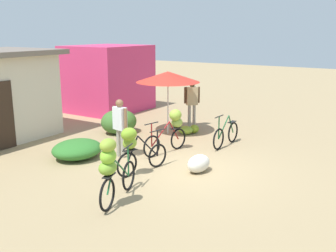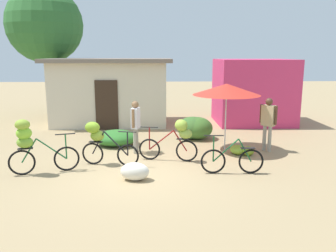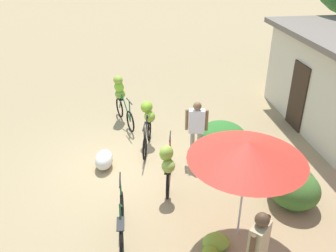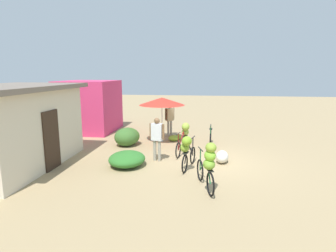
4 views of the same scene
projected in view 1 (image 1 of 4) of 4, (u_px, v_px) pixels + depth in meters
name	position (u px, v px, depth m)	size (l,w,h in m)	color
ground_plane	(182.00, 167.00, 10.17)	(60.00, 60.00, 0.00)	#9E865E
shop_pink	(108.00, 78.00, 17.16)	(3.20, 2.80, 2.79)	#D13466
hedge_bush_front_left	(77.00, 149.00, 10.87)	(1.44, 1.27, 0.51)	#2F6E29
hedge_bush_front_right	(117.00, 122.00, 13.43)	(1.12, 1.04, 0.80)	#3B682C
hedge_bush_mid	(121.00, 121.00, 13.56)	(1.10, 1.08, 0.79)	#3C6A29
market_umbrella	(168.00, 77.00, 13.00)	(2.11, 2.11, 2.11)	beige
bicycle_leftmost	(112.00, 166.00, 7.78)	(1.69, 0.58, 1.43)	black
bicycle_near_pile	(134.00, 146.00, 9.50)	(1.60, 0.48, 1.22)	black
bicycle_center_loaded	(172.00, 127.00, 11.37)	(1.68, 0.51, 1.23)	black
bicycle_by_shop	(226.00, 135.00, 11.98)	(1.61, 0.15, 1.02)	black
banana_pile_on_ground	(188.00, 130.00, 13.44)	(0.70, 0.61, 0.29)	olive
produce_sack	(199.00, 164.00, 9.80)	(0.70, 0.44, 0.44)	silver
person_vendor	(192.00, 99.00, 14.18)	(0.43, 0.43, 1.68)	gray
person_bystander	(120.00, 122.00, 10.78)	(0.28, 0.57, 1.62)	gray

